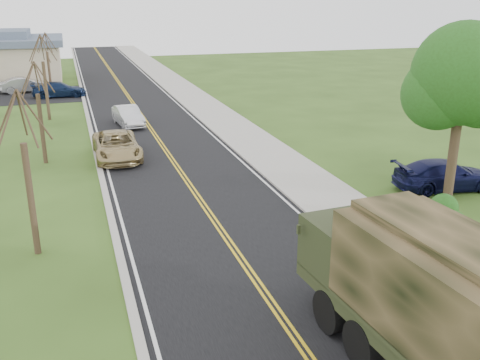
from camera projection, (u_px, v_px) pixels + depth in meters
name	position (u px, v px, depth m)	size (l,w,h in m)	color
road	(132.00, 101.00, 48.82)	(8.00, 120.00, 0.01)	black
curb_right	(176.00, 98.00, 50.00)	(0.30, 120.00, 0.12)	#9E998E
sidewalk_right	(195.00, 97.00, 50.51)	(3.20, 120.00, 0.10)	#9E998E
curb_left	(85.00, 103.00, 47.62)	(0.30, 120.00, 0.10)	#9E998E
leafy_tree	(463.00, 82.00, 23.17)	(4.83, 4.50, 8.10)	#38281C
bare_tree_a	(29.00, 186.00, 18.91)	(1.93, 2.26, 6.08)	#38281C
bare_tree_b	(41.00, 120.00, 29.78)	(1.83, 2.14, 5.73)	#38281C
bare_tree_c	(45.00, 84.00, 40.51)	(2.04, 2.39, 6.42)	#38281C
bare_tree_d	(49.00, 68.00, 51.40)	(1.88, 2.20, 5.91)	#38281C
military_truck	(433.00, 294.00, 12.63)	(3.37, 8.22, 4.01)	black
suv_champagne	(117.00, 146.00, 31.20)	(2.55, 5.52, 1.54)	tan
sedan_silver	(128.00, 116.00, 39.29)	(1.52, 4.37, 1.44)	silver
pickup_navy	(445.00, 175.00, 26.13)	(2.06, 5.08, 1.47)	#0E1136
lot_car_silver	(24.00, 85.00, 53.11)	(1.61, 4.60, 1.52)	#A9A9AE
lot_car_navy	(59.00, 90.00, 50.67)	(2.01, 4.94, 1.43)	#101E3D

